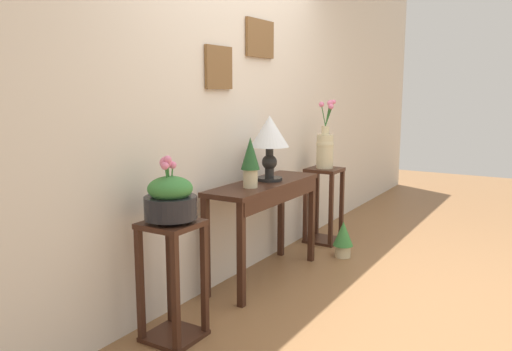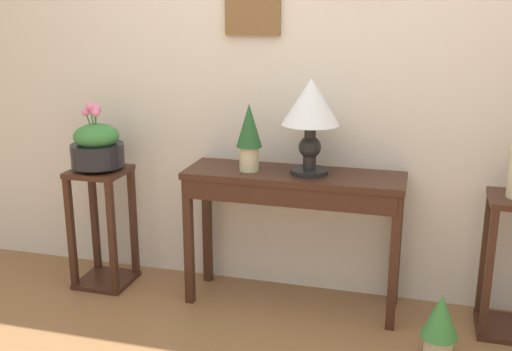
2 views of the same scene
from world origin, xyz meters
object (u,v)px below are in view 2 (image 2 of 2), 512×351
(console_table, at_px, (293,196))
(pedestal_stand_left, at_px, (103,227))
(potted_plant_floor, at_px, (440,323))
(table_lamp, at_px, (311,109))
(potted_plant_on_console, at_px, (249,134))
(planter_bowl_wide_left, at_px, (97,146))

(console_table, relative_size, pedestal_stand_left, 1.64)
(pedestal_stand_left, height_order, potted_plant_floor, pedestal_stand_left)
(table_lamp, relative_size, potted_plant_on_console, 1.38)
(console_table, relative_size, table_lamp, 2.33)
(potted_plant_on_console, bearing_deg, potted_plant_floor, -17.29)
(potted_plant_on_console, height_order, potted_plant_floor, potted_plant_on_console)
(console_table, xyz_separation_m, pedestal_stand_left, (-1.11, -0.03, -0.28))
(potted_plant_on_console, distance_m, potted_plant_floor, 1.31)
(potted_plant_on_console, bearing_deg, console_table, 0.99)
(table_lamp, xyz_separation_m, pedestal_stand_left, (-1.19, -0.05, -0.73))
(table_lamp, relative_size, potted_plant_floor, 1.55)
(table_lamp, relative_size, pedestal_stand_left, 0.70)
(table_lamp, relative_size, planter_bowl_wide_left, 1.31)
(table_lamp, height_order, pedestal_stand_left, table_lamp)
(potted_plant_on_console, relative_size, potted_plant_floor, 1.12)
(pedestal_stand_left, relative_size, potted_plant_floor, 2.20)
(pedestal_stand_left, height_order, planter_bowl_wide_left, planter_bowl_wide_left)
(pedestal_stand_left, bearing_deg, console_table, 1.32)
(table_lamp, height_order, potted_plant_floor, table_lamp)
(table_lamp, distance_m, potted_plant_floor, 1.19)
(potted_plant_on_console, xyz_separation_m, pedestal_stand_left, (-0.88, -0.02, -0.60))
(console_table, height_order, pedestal_stand_left, console_table)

